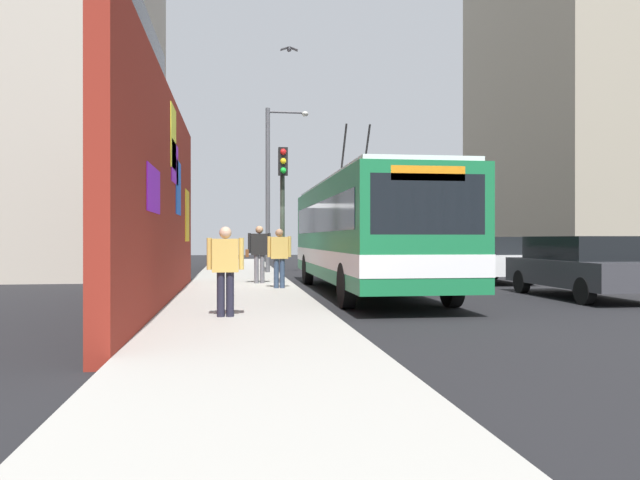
{
  "coord_description": "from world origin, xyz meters",
  "views": [
    {
      "loc": [
        -18.36,
        1.79,
        1.52
      ],
      "look_at": [
        1.62,
        -0.96,
        1.48
      ],
      "focal_mm": 34.92,
      "sensor_mm": 36.0,
      "label": 1
    }
  ],
  "objects_px": {
    "parked_car_white": "(489,258)",
    "pedestrian_near_wall": "(225,264)",
    "city_bus": "(365,231)",
    "traffic_light": "(283,192)",
    "pedestrian_midblock": "(259,249)",
    "street_lamp": "(272,178)",
    "parked_car_dark_gray": "(581,265)",
    "pedestrian_at_curb": "(279,253)"
  },
  "relations": [
    {
      "from": "parked_car_white",
      "to": "street_lamp",
      "type": "distance_m",
      "value": 9.23
    },
    {
      "from": "parked_car_white",
      "to": "street_lamp",
      "type": "height_order",
      "value": "street_lamp"
    },
    {
      "from": "city_bus",
      "to": "pedestrian_midblock",
      "type": "relative_size",
      "value": 6.41
    },
    {
      "from": "parked_car_white",
      "to": "pedestrian_near_wall",
      "type": "height_order",
      "value": "pedestrian_near_wall"
    },
    {
      "from": "pedestrian_midblock",
      "to": "street_lamp",
      "type": "xyz_separation_m",
      "value": [
        6.24,
        -0.79,
        2.8
      ]
    },
    {
      "from": "pedestrian_at_curb",
      "to": "street_lamp",
      "type": "height_order",
      "value": "street_lamp"
    },
    {
      "from": "pedestrian_at_curb",
      "to": "pedestrian_near_wall",
      "type": "relative_size",
      "value": 1.04
    },
    {
      "from": "pedestrian_at_curb",
      "to": "traffic_light",
      "type": "height_order",
      "value": "traffic_light"
    },
    {
      "from": "pedestrian_midblock",
      "to": "pedestrian_at_curb",
      "type": "distance_m",
      "value": 2.01
    },
    {
      "from": "pedestrian_near_wall",
      "to": "street_lamp",
      "type": "distance_m",
      "value": 14.8
    },
    {
      "from": "pedestrian_midblock",
      "to": "traffic_light",
      "type": "relative_size",
      "value": 0.43
    },
    {
      "from": "pedestrian_midblock",
      "to": "traffic_light",
      "type": "distance_m",
      "value": 1.93
    },
    {
      "from": "pedestrian_midblock",
      "to": "pedestrian_at_curb",
      "type": "height_order",
      "value": "pedestrian_midblock"
    },
    {
      "from": "parked_car_dark_gray",
      "to": "street_lamp",
      "type": "bearing_deg",
      "value": 34.45
    },
    {
      "from": "city_bus",
      "to": "traffic_light",
      "type": "relative_size",
      "value": 2.73
    },
    {
      "from": "parked_car_dark_gray",
      "to": "parked_car_white",
      "type": "distance_m",
      "value": 5.84
    },
    {
      "from": "city_bus",
      "to": "pedestrian_midblock",
      "type": "height_order",
      "value": "city_bus"
    },
    {
      "from": "street_lamp",
      "to": "pedestrian_midblock",
      "type": "bearing_deg",
      "value": 172.79
    },
    {
      "from": "pedestrian_midblock",
      "to": "pedestrian_near_wall",
      "type": "xyz_separation_m",
      "value": [
        -8.17,
        0.9,
        -0.12
      ]
    },
    {
      "from": "city_bus",
      "to": "street_lamp",
      "type": "bearing_deg",
      "value": 13.51
    },
    {
      "from": "traffic_light",
      "to": "street_lamp",
      "type": "height_order",
      "value": "street_lamp"
    },
    {
      "from": "pedestrian_at_curb",
      "to": "traffic_light",
      "type": "xyz_separation_m",
      "value": [
        1.52,
        -0.21,
        1.83
      ]
    },
    {
      "from": "city_bus",
      "to": "pedestrian_near_wall",
      "type": "relative_size",
      "value": 7.15
    },
    {
      "from": "pedestrian_at_curb",
      "to": "street_lamp",
      "type": "bearing_deg",
      "value": -2.13
    },
    {
      "from": "parked_car_white",
      "to": "pedestrian_midblock",
      "type": "bearing_deg",
      "value": 100.51
    },
    {
      "from": "pedestrian_at_curb",
      "to": "city_bus",
      "type": "bearing_deg",
      "value": -99.1
    },
    {
      "from": "pedestrian_near_wall",
      "to": "pedestrian_midblock",
      "type": "bearing_deg",
      "value": -6.31
    },
    {
      "from": "traffic_light",
      "to": "pedestrian_near_wall",
      "type": "bearing_deg",
      "value": 168.32
    },
    {
      "from": "city_bus",
      "to": "parked_car_white",
      "type": "relative_size",
      "value": 2.66
    },
    {
      "from": "city_bus",
      "to": "street_lamp",
      "type": "xyz_separation_m",
      "value": [
        8.56,
        2.06,
        2.26
      ]
    },
    {
      "from": "pedestrian_midblock",
      "to": "pedestrian_near_wall",
      "type": "distance_m",
      "value": 8.23
    },
    {
      "from": "traffic_light",
      "to": "street_lamp",
      "type": "distance_m",
      "value": 6.75
    },
    {
      "from": "parked_car_white",
      "to": "pedestrian_near_wall",
      "type": "xyz_separation_m",
      "value": [
        -9.67,
        8.95,
        0.24
      ]
    },
    {
      "from": "parked_car_white",
      "to": "traffic_light",
      "type": "relative_size",
      "value": 1.03
    },
    {
      "from": "city_bus",
      "to": "parked_car_dark_gray",
      "type": "height_order",
      "value": "city_bus"
    },
    {
      "from": "pedestrian_midblock",
      "to": "street_lamp",
      "type": "relative_size",
      "value": 0.26
    },
    {
      "from": "street_lamp",
      "to": "parked_car_white",
      "type": "bearing_deg",
      "value": -123.17
    },
    {
      "from": "pedestrian_near_wall",
      "to": "pedestrian_at_curb",
      "type": "bearing_deg",
      "value": -12.58
    },
    {
      "from": "pedestrian_near_wall",
      "to": "traffic_light",
      "type": "distance_m",
      "value": 8.13
    },
    {
      "from": "parked_car_dark_gray",
      "to": "pedestrian_at_curb",
      "type": "distance_m",
      "value": 7.94
    },
    {
      "from": "parked_car_dark_gray",
      "to": "pedestrian_midblock",
      "type": "relative_size",
      "value": 2.71
    },
    {
      "from": "street_lamp",
      "to": "traffic_light",
      "type": "bearing_deg",
      "value": 179.21
    }
  ]
}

